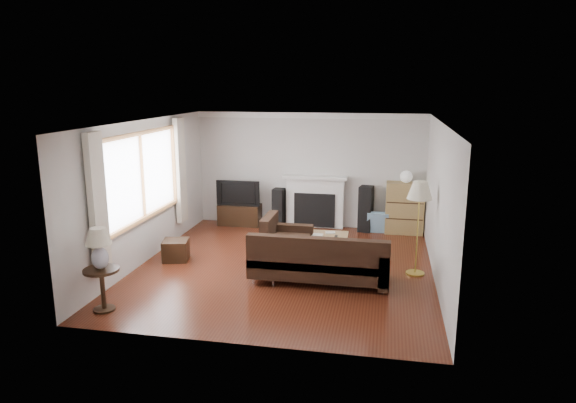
% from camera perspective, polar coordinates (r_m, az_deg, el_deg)
% --- Properties ---
extents(room, '(5.10, 5.60, 2.54)m').
position_cam_1_polar(room, '(8.61, -0.38, 0.53)').
color(room, '#4E1E11').
rests_on(room, ground).
extents(window, '(0.12, 2.74, 1.54)m').
position_cam_1_polar(window, '(9.16, -15.85, 2.71)').
color(window, brown).
rests_on(window, room).
extents(curtain_near, '(0.10, 0.35, 2.10)m').
position_cam_1_polar(curtain_near, '(7.87, -20.38, -0.37)').
color(curtain_near, beige).
rests_on(curtain_near, room).
extents(curtain_far, '(0.10, 0.35, 2.10)m').
position_cam_1_polar(curtain_far, '(10.53, -11.87, 3.38)').
color(curtain_far, beige).
rests_on(curtain_far, room).
extents(fireplace, '(1.40, 0.26, 1.15)m').
position_cam_1_polar(fireplace, '(11.28, 3.02, -0.01)').
color(fireplace, white).
rests_on(fireplace, room).
extents(tv_stand, '(0.94, 0.42, 0.47)m').
position_cam_1_polar(tv_stand, '(11.57, -5.37, -1.45)').
color(tv_stand, black).
rests_on(tv_stand, ground).
extents(television, '(0.97, 0.13, 0.56)m').
position_cam_1_polar(television, '(11.45, -5.43, 1.04)').
color(television, black).
rests_on(television, tv_stand).
extents(speaker_left, '(0.26, 0.30, 0.85)m').
position_cam_1_polar(speaker_left, '(11.36, -1.04, -0.68)').
color(speaker_left, black).
rests_on(speaker_left, ground).
extents(speaker_right, '(0.33, 0.37, 0.98)m').
position_cam_1_polar(speaker_right, '(11.10, 8.63, -0.80)').
color(speaker_right, black).
rests_on(speaker_right, ground).
extents(bookshelf, '(0.79, 0.38, 1.09)m').
position_cam_1_polar(bookshelf, '(11.08, 12.83, -0.71)').
color(bookshelf, '#9B7E48').
rests_on(bookshelf, ground).
extents(globe_lamp, '(0.25, 0.25, 0.25)m').
position_cam_1_polar(globe_lamp, '(10.95, 13.00, 2.70)').
color(globe_lamp, white).
rests_on(globe_lamp, bookshelf).
extents(sectional_sofa, '(2.39, 1.74, 0.77)m').
position_cam_1_polar(sectional_sofa, '(8.25, 3.53, -6.31)').
color(sectional_sofa, black).
rests_on(sectional_sofa, ground).
extents(coffee_table, '(1.09, 0.61, 0.42)m').
position_cam_1_polar(coffee_table, '(9.47, 3.33, -4.84)').
color(coffee_table, '#997749').
rests_on(coffee_table, ground).
extents(footstool, '(0.53, 0.53, 0.37)m').
position_cam_1_polar(footstool, '(9.47, -12.36, -5.29)').
color(footstool, black).
rests_on(footstool, ground).
extents(floor_lamp, '(0.53, 0.53, 1.58)m').
position_cam_1_polar(floor_lamp, '(8.67, 14.21, -2.94)').
color(floor_lamp, gold).
rests_on(floor_lamp, ground).
extents(side_table, '(0.49, 0.49, 0.61)m').
position_cam_1_polar(side_table, '(7.69, -19.89, -9.19)').
color(side_table, black).
rests_on(side_table, ground).
extents(table_lamp, '(0.36, 0.36, 0.58)m').
position_cam_1_polar(table_lamp, '(7.49, -20.24, -4.96)').
color(table_lamp, silver).
rests_on(table_lamp, side_table).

